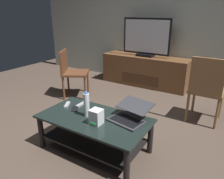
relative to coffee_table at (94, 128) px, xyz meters
name	(u,v)px	position (x,y,z in m)	size (l,w,h in m)	color
ground_plane	(93,140)	(-0.13, 0.14, -0.28)	(7.68, 7.68, 0.00)	#4C3D33
back_wall	(169,15)	(-0.13, 2.72, 1.12)	(6.40, 0.12, 2.80)	#A8B2A8
coffee_table	(94,128)	(0.00, 0.00, 0.00)	(1.21, 0.65, 0.41)	black
media_cabinet	(145,71)	(-0.44, 2.40, 0.02)	(1.79, 0.49, 0.61)	brown
television	(146,38)	(-0.44, 2.38, 0.69)	(0.98, 0.20, 0.75)	black
dining_chair	(207,87)	(0.92, 1.31, 0.24)	(0.45, 0.45, 0.94)	brown
side_chair	(71,71)	(-1.31, 1.10, 0.20)	(0.60, 0.60, 0.84)	#59331E
laptop	(130,114)	(0.35, 0.16, 0.19)	(0.43, 0.45, 0.17)	#333338
router_box	(96,117)	(0.10, -0.10, 0.21)	(0.12, 0.12, 0.16)	silver
water_bottle_near	(87,105)	(-0.08, -0.01, 0.26)	(0.06, 0.06, 0.28)	silver
cell_phone	(75,109)	(-0.31, 0.05, 0.13)	(0.07, 0.14, 0.01)	black
tv_remote	(81,104)	(-0.33, 0.18, 0.14)	(0.04, 0.16, 0.02)	#99999E
soundbar_remote	(67,105)	(-0.46, 0.08, 0.14)	(0.04, 0.16, 0.02)	#99999E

